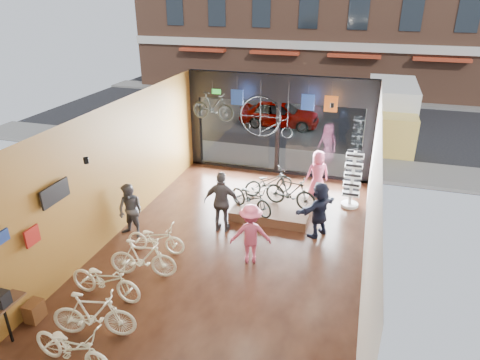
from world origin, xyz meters
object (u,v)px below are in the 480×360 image
at_px(floor_bike_0, 72,347).
at_px(floor_bike_1, 94,314).
at_px(customer_5, 319,209).
at_px(customer_1, 130,211).
at_px(display_bike_left, 251,198).
at_px(sunglasses_rack, 352,180).
at_px(customer_3, 251,234).
at_px(display_platform, 272,209).
at_px(customer_4, 318,174).
at_px(box_truck, 390,115).
at_px(display_bike_mid, 290,192).
at_px(display_bike_right, 269,182).
at_px(hung_bike, 213,106).
at_px(floor_bike_4, 156,238).
at_px(street_car, 280,113).
at_px(floor_bike_3, 143,258).
at_px(penny_farthing, 269,119).
at_px(customer_2, 222,202).
at_px(floor_bike_2, 105,280).

distance_m(floor_bike_0, floor_bike_1, 0.84).
bearing_deg(customer_5, customer_1, -38.58).
bearing_deg(floor_bike_1, display_bike_left, -30.56).
distance_m(customer_5, sunglasses_rack, 2.27).
bearing_deg(display_bike_left, customer_3, -134.32).
distance_m(display_platform, customer_4, 2.19).
distance_m(box_truck, display_bike_mid, 8.90).
xyz_separation_m(display_bike_right, customer_5, (1.87, -1.62, 0.10)).
bearing_deg(display_platform, hung_bike, 147.72).
bearing_deg(display_bike_mid, customer_4, -6.97).
xyz_separation_m(display_bike_mid, customer_5, (1.01, -0.94, 0.02)).
bearing_deg(floor_bike_4, sunglasses_rack, -52.61).
bearing_deg(display_platform, display_bike_left, -134.43).
bearing_deg(street_car, display_bike_right, -170.40).
bearing_deg(customer_4, floor_bike_4, 26.43).
height_order(floor_bike_3, penny_farthing, penny_farthing).
bearing_deg(box_truck, customer_2, -115.97).
height_order(floor_bike_3, customer_1, customer_1).
distance_m(display_bike_mid, penny_farthing, 2.95).
bearing_deg(customer_2, floor_bike_4, 46.01).
bearing_deg(display_bike_right, floor_bike_0, 131.65).
xyz_separation_m(floor_bike_0, floor_bike_1, (-0.09, 0.83, 0.05)).
height_order(display_platform, customer_5, customer_5).
bearing_deg(customer_3, display_bike_mid, -117.85).
relative_size(floor_bike_1, display_bike_right, 1.05).
xyz_separation_m(floor_bike_4, sunglasses_rack, (4.90, 4.29, 0.53)).
distance_m(customer_1, customer_3, 3.64).
xyz_separation_m(floor_bike_0, floor_bike_2, (-0.55, 1.95, 0.00)).
relative_size(customer_5, sunglasses_rack, 0.87).
bearing_deg(floor_bike_1, display_platform, -33.64).
xyz_separation_m(display_bike_mid, display_bike_right, (-0.86, 0.68, -0.07)).
bearing_deg(display_bike_mid, customer_1, 135.11).
height_order(box_truck, sunglasses_rack, box_truck).
distance_m(display_bike_left, customer_1, 3.61).
distance_m(street_car, customer_3, 12.27).
height_order(floor_bike_0, sunglasses_rack, sunglasses_rack).
height_order(display_bike_left, hung_bike, hung_bike).
distance_m(floor_bike_4, customer_2, 2.17).
xyz_separation_m(floor_bike_3, penny_farthing, (1.68, 6.23, 1.99)).
xyz_separation_m(display_bike_right, sunglasses_rack, (2.66, 0.51, 0.22)).
bearing_deg(sunglasses_rack, customer_5, -101.54).
distance_m(floor_bike_0, customer_2, 5.72).
xyz_separation_m(display_bike_right, customer_1, (-3.29, -3.22, 0.07)).
bearing_deg(display_bike_mid, floor_bike_4, 148.75).
height_order(box_truck, customer_5, box_truck).
distance_m(display_bike_right, sunglasses_rack, 2.71).
height_order(floor_bike_3, display_bike_right, display_bike_right).
bearing_deg(street_car, customer_4, -159.00).
bearing_deg(sunglasses_rack, floor_bike_0, -110.24).
relative_size(customer_3, hung_bike, 1.05).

